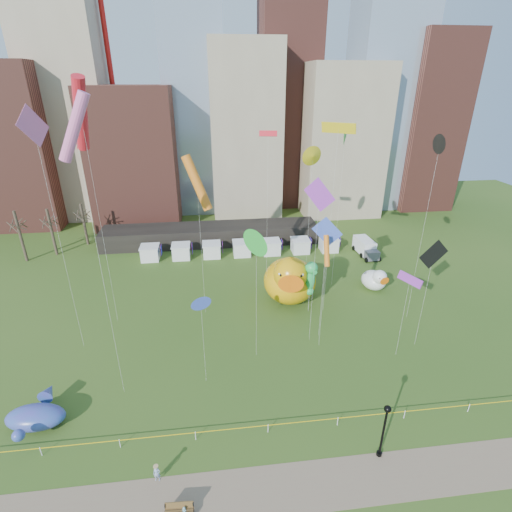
{
  "coord_description": "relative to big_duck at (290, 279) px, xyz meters",
  "views": [
    {
      "loc": [
        -3.82,
        -22.82,
        26.95
      ],
      "look_at": [
        0.14,
        9.39,
        12.0
      ],
      "focal_mm": 27.0,
      "sensor_mm": 36.0,
      "label": 1
    }
  ],
  "objects": [
    {
      "name": "kite_0",
      "position": [
        -2.42,
        4.45,
        17.35
      ],
      "size": [
        2.19,
        0.75,
        21.33
      ],
      "color": "silver",
      "rests_on": "ground"
    },
    {
      "name": "kite_1",
      "position": [
        -18.79,
        -14.18,
        20.58
      ],
      "size": [
        2.87,
        1.01,
        26.33
      ],
      "color": "silver",
      "rests_on": "ground"
    },
    {
      "name": "lamppost",
      "position": [
        2.43,
        -23.6,
        -0.1
      ],
      "size": [
        0.55,
        0.55,
        5.29
      ],
      "color": "black",
      "rests_on": "footpath"
    },
    {
      "name": "kite_12",
      "position": [
        4.33,
        8.34,
        14.15
      ],
      "size": [
        2.31,
        1.77,
        18.8
      ],
      "color": "silver",
      "rests_on": "ground"
    },
    {
      "name": "woman",
      "position": [
        -14.65,
        -23.6,
        -2.6
      ],
      "size": [
        0.56,
        0.4,
        1.42
      ],
      "primitive_type": "imported",
      "rotation": [
        0.0,
        0.0,
        -0.13
      ],
      "color": "silver",
      "rests_on": "footpath"
    },
    {
      "name": "kite_5",
      "position": [
        -11.05,
        -13.67,
        5.54
      ],
      "size": [
        1.25,
        0.66,
        9.55
      ],
      "color": "silver",
      "rests_on": "ground"
    },
    {
      "name": "kite_8",
      "position": [
        -21.78,
        -1.89,
        20.51
      ],
      "size": [
        3.09,
        4.33,
        27.47
      ],
      "color": "silver",
      "rests_on": "ground"
    },
    {
      "name": "caution_tape",
      "position": [
        -5.93,
        -20.4,
        -2.65
      ],
      "size": [
        50.0,
        0.06,
        0.9
      ],
      "color": "white",
      "rests_on": "ground"
    },
    {
      "name": "kite_9",
      "position": [
        -24.58,
        -6.38,
        19.6
      ],
      "size": [
        1.35,
        3.43,
        25.1
      ],
      "color": "silver",
      "rests_on": "ground"
    },
    {
      "name": "park_bench",
      "position": [
        -12.9,
        -26.31,
        -2.78
      ],
      "size": [
        1.98,
        0.73,
        0.99
      ],
      "rotation": [
        0.0,
        0.0,
        -0.06
      ],
      "color": "brown",
      "rests_on": "footpath"
    },
    {
      "name": "kite_3",
      "position": [
        -5.68,
        -10.36,
        9.76
      ],
      "size": [
        1.52,
        2.32,
        14.35
      ],
      "color": "silver",
      "rests_on": "ground"
    },
    {
      "name": "small_duck",
      "position": [
        12.48,
        1.71,
        -1.79
      ],
      "size": [
        3.93,
        4.69,
        3.36
      ],
      "rotation": [
        0.0,
        0.0,
        0.22
      ],
      "color": "white",
      "rests_on": "ground"
    },
    {
      "name": "box_truck",
      "position": [
        15.69,
        13.25,
        -2.01
      ],
      "size": [
        2.76,
        6.18,
        2.57
      ],
      "rotation": [
        0.0,
        0.0,
        0.06
      ],
      "color": "white",
      "rests_on": "ground"
    },
    {
      "name": "seahorse_purple",
      "position": [
        1.8,
        -0.81,
        0.52
      ],
      "size": [
        1.42,
        1.64,
        5.3
      ],
      "rotation": [
        0.0,
        0.0,
        -0.24
      ],
      "color": "silver",
      "rests_on": "ground"
    },
    {
      "name": "kite_15",
      "position": [
        0.62,
        -8.46,
        13.37
      ],
      "size": [
        2.57,
        2.16,
        18.58
      ],
      "color": "silver",
      "rests_on": "ground"
    },
    {
      "name": "kite_2",
      "position": [
        13.84,
        -5.41,
        17.54
      ],
      "size": [
        0.49,
        1.99,
        21.92
      ],
      "color": "silver",
      "rests_on": "ground"
    },
    {
      "name": "kite_6",
      "position": [
        -11.09,
        -1.28,
        13.3
      ],
      "size": [
        3.53,
        2.89,
        19.67
      ],
      "color": "silver",
      "rests_on": "ground"
    },
    {
      "name": "kite_4",
      "position": [
        3.91,
        -2.61,
        18.86
      ],
      "size": [
        3.3,
        2.45,
        22.88
      ],
      "color": "silver",
      "rests_on": "ground"
    },
    {
      "name": "footpath",
      "position": [
        -5.93,
        -25.4,
        -3.32
      ],
      "size": [
        70.0,
        4.0,
        0.02
      ],
      "primitive_type": "cube",
      "color": "#846752",
      "rests_on": "ground"
    },
    {
      "name": "vendor_tents",
      "position": [
        -4.91,
        15.6,
        -2.22
      ],
      "size": [
        33.24,
        2.8,
        2.4
      ],
      "color": "white",
      "rests_on": "ground"
    },
    {
      "name": "seahorse_green",
      "position": [
        1.98,
        -2.68,
        1.75
      ],
      "size": [
        1.7,
        2.05,
        6.97
      ],
      "rotation": [
        0.0,
        0.0,
        0.12
      ],
      "color": "silver",
      "rests_on": "ground"
    },
    {
      "name": "pavilion",
      "position": [
        -9.93,
        21.6,
        -1.73
      ],
      "size": [
        38.0,
        6.0,
        3.2
      ],
      "primitive_type": "cube",
      "color": "black",
      "rests_on": "ground"
    },
    {
      "name": "kite_10",
      "position": [
        12.15,
        -10.69,
        7.59
      ],
      "size": [
        3.17,
        0.28,
        12.61
      ],
      "color": "silver",
      "rests_on": "ground"
    },
    {
      "name": "kite_14",
      "position": [
        1.45,
        -9.53,
        8.13
      ],
      "size": [
        0.6,
        1.82,
        13.01
      ],
      "color": "silver",
      "rests_on": "ground"
    },
    {
      "name": "kite_11",
      "position": [
        7.04,
        3.87,
        17.35
      ],
      "size": [
        0.93,
        2.21,
        21.83
      ],
      "color": "silver",
      "rests_on": "ground"
    },
    {
      "name": "big_duck",
      "position": [
        0.0,
        0.0,
        0.0
      ],
      "size": [
        8.26,
        10.04,
        7.25
      ],
      "rotation": [
        0.0,
        0.0,
        -0.19
      ],
      "color": "#DF9E0B",
      "rests_on": "ground"
    },
    {
      "name": "bare_trees",
      "position": [
        -36.1,
        20.14,
        0.68
      ],
      "size": [
        8.44,
        6.44,
        8.5
      ],
      "color": "#382B21",
      "rests_on": "ground"
    },
    {
      "name": "whale_inflatable",
      "position": [
        -25.35,
        -17.13,
        -2.33
      ],
      "size": [
        5.13,
        6.41,
        2.19
      ],
      "rotation": [
        0.0,
        0.0,
        -0.07
      ],
      "color": "#4E3BA2",
      "rests_on": "ground"
    },
    {
      "name": "kite_13",
      "position": [
        1.91,
        -7.81,
        9.37
      ],
      "size": [
        3.08,
        0.87,
        14.43
      ],
      "color": "silver",
      "rests_on": "ground"
    },
    {
      "name": "skyline",
      "position": [
        -3.68,
        40.66,
        18.11
      ],
      "size": [
        101.0,
        23.0,
        68.0
      ],
      "color": "brown",
      "rests_on": "ground"
    },
    {
      "name": "kite_7",
      "position": [
        9.22,
        -12.18,
        5.81
      ],
      "size": [
        1.42,
        2.68,
        9.6
      ],
      "color": "silver",
      "rests_on": "ground"
    },
    {
      "name": "ground",
      "position": [
        -5.93,
        -20.4,
        -3.33
      ],
      "size": [
        160.0,
        160.0,
        0.0
      ],
      "primitive_type": "plane",
      "color": "#305319",
      "rests_on": "ground"
    },
    {
      "name": "toddler",
      "position": [
        -12.56,
        -26.4,
        -2.91
      ],
      "size": [
        0.33,
        0.28,
        0.8
      ],
      "primitive_type": "imported",
      "rotation": [
        0.0,
        0.0,
        -0.34
      ],
      "color": "silver",
      "rests_on": "footpath"
    }
  ]
}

